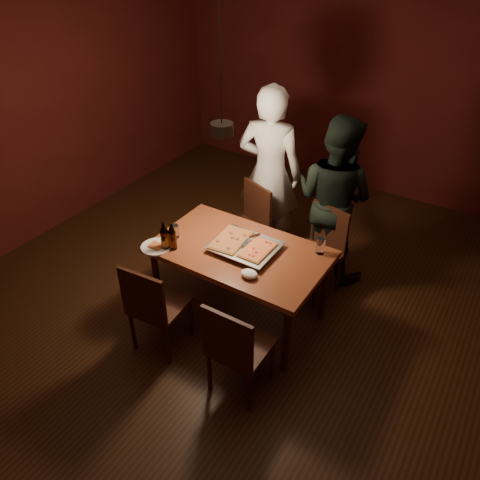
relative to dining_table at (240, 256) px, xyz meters
The scene contains 19 objects.
room_shell 0.77m from the dining_table, 155.95° to the left, with size 6.00×6.00×6.00m.
dining_table is the anchor object (origin of this frame).
chair_far_left 0.87m from the dining_table, 116.04° to the left, with size 0.54×0.54×0.49m.
chair_far_right 0.89m from the dining_table, 59.96° to the left, with size 0.52×0.52×0.49m.
chair_near_left 0.84m from the dining_table, 116.54° to the right, with size 0.45×0.45×0.49m.
chair_near_right 0.89m from the dining_table, 59.74° to the right, with size 0.42×0.42×0.49m.
pizza_tray 0.11m from the dining_table, 31.61° to the left, with size 0.55×0.45×0.05m, color silver.
pizza_meat 0.17m from the dining_table, behind, with size 0.25×0.40×0.02m, color maroon.
pizza_cheese 0.21m from the dining_table, ahead, with size 0.22×0.34×0.02m, color gold.
spatula 0.14m from the dining_table, 59.09° to the left, with size 0.09×0.24×0.04m, color silver, non-canonical shape.
beer_bottle_a 0.68m from the dining_table, 148.57° to the right, with size 0.07×0.07×0.28m.
beer_bottle_b 0.61m from the dining_table, 148.83° to the right, with size 0.07×0.07×0.26m.
water_glass_left 0.63m from the dining_table, 166.10° to the right, with size 0.08×0.08×0.12m, color silver.
water_glass_right 0.70m from the dining_table, 28.37° to the left, with size 0.07×0.07×0.15m, color silver.
plate_slice 0.73m from the dining_table, 149.82° to the right, with size 0.27×0.27×0.03m.
napkin 0.39m from the dining_table, 46.48° to the right, with size 0.14×0.11×0.06m, color white.
diner_white 1.18m from the dining_table, 107.06° to the left, with size 0.68×0.44×1.85m, color silver.
diner_dark 1.18m from the dining_table, 70.84° to the left, with size 0.82×0.64×1.69m, color black.
pendant_lamp 1.11m from the dining_table, 155.95° to the left, with size 0.18×0.18×1.10m.
Camera 1 is at (1.99, -2.86, 3.10)m, focal length 35.00 mm.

